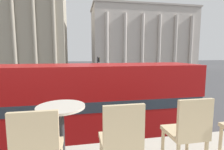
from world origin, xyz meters
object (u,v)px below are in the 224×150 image
object	(u,v)px
car_maroon	(108,75)
car_silver	(52,82)
double_decker_bus	(79,103)
plaza_building_left	(21,22)
traffic_light_mid	(21,75)
cafe_chair_0	(38,149)
plaza_building_right	(142,38)
pedestrian_olive	(90,76)
traffic_light_near	(8,87)
cafe_dining_table	(61,121)
traffic_light_far	(98,66)
pedestrian_yellow	(148,78)
cafe_chair_1	(121,139)
cafe_chair_2	(188,131)
pedestrian_red	(159,84)

from	to	relation	value
car_maroon	car_silver	bearing A→B (deg)	-27.64
double_decker_bus	plaza_building_left	world-z (taller)	plaza_building_left
traffic_light_mid	cafe_chair_0	bearing A→B (deg)	-72.78
plaza_building_right	pedestrian_olive	distance (m)	33.03
cafe_chair_0	car_silver	distance (m)	23.34
pedestrian_olive	traffic_light_near	bearing A→B (deg)	23.40
cafe_chair_0	traffic_light_near	bearing A→B (deg)	119.17
car_silver	plaza_building_left	bearing A→B (deg)	-170.40
cafe_dining_table	traffic_light_far	bearing A→B (deg)	82.59
traffic_light_near	pedestrian_yellow	xyz separation A→B (m)	(14.20, 12.13, -1.48)
cafe_chair_0	plaza_building_right	world-z (taller)	plaza_building_right
traffic_light_near	car_silver	size ratio (longest dim) A/B	0.90
cafe_chair_1	car_silver	bearing A→B (deg)	106.98
car_silver	pedestrian_yellow	size ratio (longest dim) A/B	2.44
plaza_building_right	car_silver	bearing A→B (deg)	-129.05
traffic_light_mid	car_silver	xyz separation A→B (m)	(2.52, 4.19, -1.57)
cafe_chair_1	car_maroon	world-z (taller)	cafe_chair_1
car_silver	cafe_chair_2	bearing A→B (deg)	-0.42
traffic_light_far	pedestrian_yellow	world-z (taller)	traffic_light_far
cafe_chair_2	double_decker_bus	bearing A→B (deg)	108.15
cafe_chair_1	pedestrian_olive	xyz separation A→B (m)	(1.40, 26.19, -2.68)
cafe_chair_0	double_decker_bus	bearing A→B (deg)	94.76
cafe_dining_table	plaza_building_right	size ratio (longest dim) A/B	0.02
cafe_chair_2	car_silver	world-z (taller)	cafe_chair_2
cafe_dining_table	traffic_light_mid	bearing A→B (deg)	108.18
double_decker_bus	cafe_dining_table	xyz separation A→B (m)	(-0.19, -5.86, 1.46)
cafe_chair_0	plaza_building_right	bearing A→B (deg)	76.28
plaza_building_right	traffic_light_near	distance (m)	49.37
pedestrian_yellow	car_silver	bearing A→B (deg)	-111.15
plaza_building_right	pedestrian_yellow	xyz separation A→B (m)	(-10.36, -30.14, -8.32)
cafe_chair_1	plaza_building_right	world-z (taller)	plaza_building_right
traffic_light_near	car_maroon	distance (m)	21.82
traffic_light_mid	pedestrian_olive	xyz separation A→B (m)	(7.98, 7.50, -1.25)
plaza_building_left	car_silver	size ratio (longest dim) A/B	6.25
cafe_chair_2	traffic_light_far	size ratio (longest dim) A/B	0.22
traffic_light_far	cafe_chair_2	bearing A→B (deg)	-93.92
cafe_dining_table	traffic_light_far	size ratio (longest dim) A/B	0.18
plaza_building_right	traffic_light_near	world-z (taller)	plaza_building_right
double_decker_bus	traffic_light_mid	size ratio (longest dim) A/B	3.26
cafe_chair_1	plaza_building_right	xyz separation A→B (m)	(19.82, 52.32, 5.61)
cafe_chair_2	plaza_building_left	xyz separation A→B (m)	(-16.39, 51.38, 9.41)
cafe_chair_1	pedestrian_olive	size ratio (longest dim) A/B	0.52
cafe_dining_table	traffic_light_mid	distance (m)	19.13
cafe_chair_0	traffic_light_mid	distance (m)	19.66
traffic_light_near	traffic_light_far	xyz separation A→B (m)	(7.17, 14.12, 0.17)
car_maroon	traffic_light_mid	bearing A→B (deg)	-21.03
cafe_chair_0	car_maroon	bearing A→B (deg)	87.09
cafe_dining_table	car_silver	distance (m)	22.77
pedestrian_red	pedestrian_olive	bearing A→B (deg)	93.70
cafe_dining_table	cafe_chair_1	xyz separation A→B (m)	(0.64, -0.57, -0.02)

